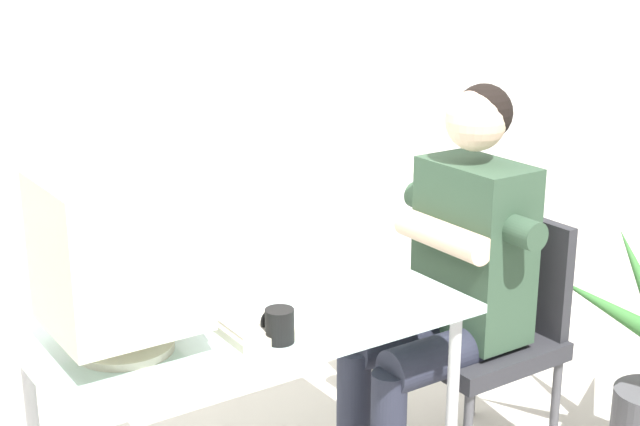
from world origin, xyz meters
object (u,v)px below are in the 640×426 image
object	(u,v)px
desk	(248,337)
person_seated	(449,275)
crt_monitor	(120,253)
keyboard	(230,311)
office_chair	(489,324)
desk_mug	(279,325)

from	to	relation	value
desk	person_seated	xyz separation A→B (m)	(0.72, -0.01, 0.03)
crt_monitor	keyboard	xyz separation A→B (m)	(0.32, 0.04, -0.24)
keyboard	person_seated	xyz separation A→B (m)	(0.77, -0.03, -0.05)
office_chair	person_seated	world-z (taller)	person_seated
desk	crt_monitor	world-z (taller)	crt_monitor
office_chair	keyboard	bearing A→B (deg)	178.24
desk	person_seated	size ratio (longest dim) A/B	0.93
crt_monitor	office_chair	xyz separation A→B (m)	(1.27, 0.01, -0.51)
desk	keyboard	world-z (taller)	keyboard
desk	person_seated	distance (m)	0.73
desk	desk_mug	size ratio (longest dim) A/B	13.32
office_chair	desk_mug	xyz separation A→B (m)	(-0.93, -0.18, 0.29)
crt_monitor	keyboard	world-z (taller)	crt_monitor
keyboard	desk_mug	world-z (taller)	desk_mug
desk	crt_monitor	size ratio (longest dim) A/B	2.63
desk_mug	office_chair	bearing A→B (deg)	11.11
crt_monitor	desk	bearing A→B (deg)	4.10
desk	keyboard	bearing A→B (deg)	161.08
desk	crt_monitor	bearing A→B (deg)	-175.90
desk	keyboard	xyz separation A→B (m)	(-0.05, 0.02, 0.08)
person_seated	keyboard	bearing A→B (deg)	177.81
office_chair	desk_mug	world-z (taller)	office_chair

